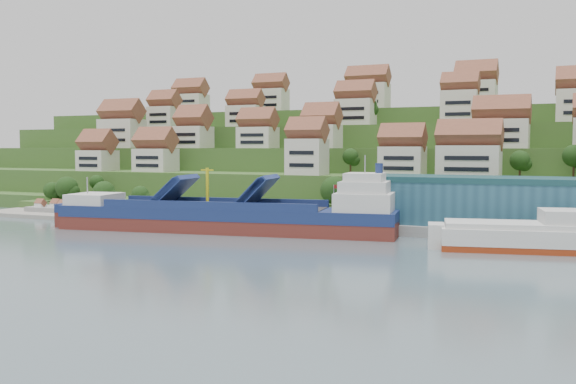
% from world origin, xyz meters
% --- Properties ---
extents(ground, '(300.00, 300.00, 0.00)m').
position_xyz_m(ground, '(0.00, 0.00, 0.00)').
color(ground, slate).
rests_on(ground, ground).
extents(quay, '(180.00, 14.00, 2.20)m').
position_xyz_m(quay, '(20.00, 15.00, 1.10)').
color(quay, gray).
rests_on(quay, ground).
extents(pebble_beach, '(45.00, 20.00, 1.00)m').
position_xyz_m(pebble_beach, '(-58.00, 12.00, 0.50)').
color(pebble_beach, gray).
rests_on(pebble_beach, ground).
extents(hillside, '(260.00, 128.00, 31.00)m').
position_xyz_m(hillside, '(0.00, 103.55, 10.66)').
color(hillside, '#2D4C1E').
rests_on(hillside, ground).
extents(hillside_village, '(157.42, 63.13, 28.64)m').
position_xyz_m(hillside_village, '(1.52, 61.69, 24.68)').
color(hillside_village, beige).
rests_on(hillside_village, ground).
extents(hillside_trees, '(140.97, 62.68, 31.22)m').
position_xyz_m(hillside_trees, '(-12.49, 40.94, 15.19)').
color(hillside_trees, '#1E3F15').
rests_on(hillside_trees, ground).
extents(warehouse, '(60.00, 15.00, 10.00)m').
position_xyz_m(warehouse, '(52.00, 17.00, 7.20)').
color(warehouse, '#27556A').
rests_on(warehouse, quay).
extents(flagpole, '(1.28, 0.16, 8.00)m').
position_xyz_m(flagpole, '(18.11, 10.00, 6.88)').
color(flagpole, gray).
rests_on(flagpole, quay).
extents(beach_huts, '(14.40, 3.70, 2.20)m').
position_xyz_m(beach_huts, '(-60.00, 10.75, 2.10)').
color(beach_huts, white).
rests_on(beach_huts, pebble_beach).
extents(cargo_ship, '(75.32, 22.65, 16.46)m').
position_xyz_m(cargo_ship, '(-1.48, 0.30, 3.17)').
color(cargo_ship, maroon).
rests_on(cargo_ship, ground).
extents(second_ship, '(29.20, 15.74, 8.03)m').
position_xyz_m(second_ship, '(57.67, -0.33, 2.42)').
color(second_ship, maroon).
rests_on(second_ship, ground).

